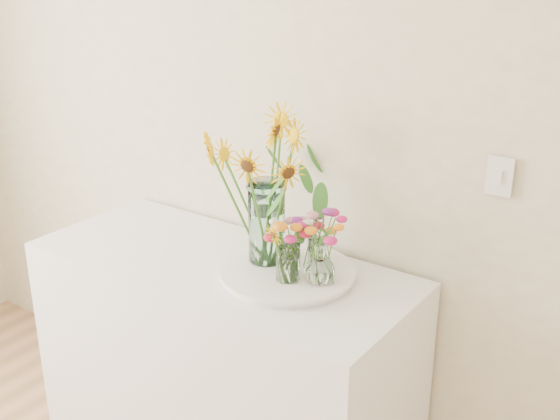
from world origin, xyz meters
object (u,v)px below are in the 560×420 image
object	(u,v)px
small_vase_b	(320,262)
small_vase_c	(317,253)
tray	(287,274)
counter	(224,371)
small_vase_a	(288,262)
mason_jar	(267,222)

from	to	relation	value
small_vase_b	small_vase_c	size ratio (longest dim) A/B	1.40
tray	small_vase_b	xyz separation A→B (m)	(0.13, -0.01, 0.09)
counter	small_vase_c	size ratio (longest dim) A/B	13.46
small_vase_a	small_vase_b	bearing A→B (deg)	26.72
small_vase_b	small_vase_c	world-z (taller)	small_vase_b
counter	small_vase_b	size ratio (longest dim) A/B	9.64
small_vase_a	small_vase_b	distance (m)	0.10
counter	small_vase_c	bearing A→B (deg)	20.49
mason_jar	small_vase_c	world-z (taller)	mason_jar
mason_jar	small_vase_c	distance (m)	0.20
small_vase_b	small_vase_a	bearing A→B (deg)	-153.28
tray	small_vase_b	bearing A→B (deg)	-4.91
tray	mason_jar	world-z (taller)	mason_jar
mason_jar	small_vase_a	bearing A→B (deg)	-28.54
counter	small_vase_a	bearing A→B (deg)	-3.38
small_vase_a	mason_jar	bearing A→B (deg)	151.46
counter	mason_jar	size ratio (longest dim) A/B	4.84
small_vase_b	mason_jar	bearing A→B (deg)	172.23
small_vase_b	small_vase_c	xyz separation A→B (m)	(-0.07, 0.09, -0.02)
mason_jar	small_vase_b	distance (m)	0.25
mason_jar	small_vase_a	xyz separation A→B (m)	(0.14, -0.08, -0.08)
counter	mason_jar	distance (m)	0.64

